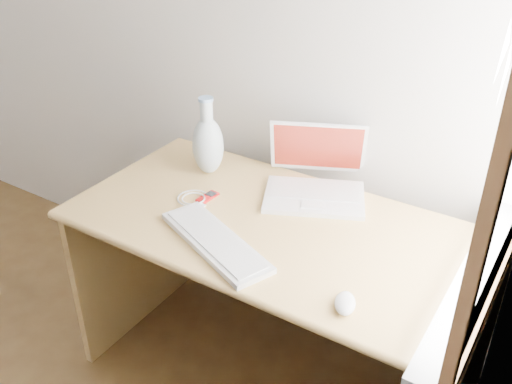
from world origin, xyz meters
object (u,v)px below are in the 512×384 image
Objects in this scene: laptop at (321,180)px; vase at (208,143)px; desk at (288,262)px; external_keyboard at (215,241)px.

laptop is 1.38× the size of vase.
desk is at bearing -11.73° from vase.
laptop is at bearing 95.87° from external_keyboard.
desk is 3.33× the size of laptop.
desk is 4.61× the size of vase.
external_keyboard is at bearing -131.19° from laptop.
laptop is at bearing 10.85° from vase.
vase reaches higher than laptop.
external_keyboard is 1.57× the size of vase.
vase is at bearing 168.27° from desk.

